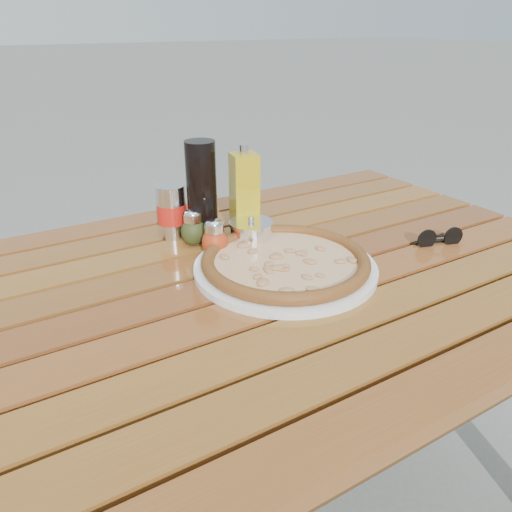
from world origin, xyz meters
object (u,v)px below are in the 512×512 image
oregano_shaker (193,228)px  soda_can (172,211)px  pizza (285,261)px  olive_oil_cruet (244,195)px  plate (285,268)px  sunglasses (439,238)px  dark_bottle (202,191)px  table (261,307)px  parmesan_tin (251,234)px  pepper_shaker (215,239)px

oregano_shaker → soda_can: (-0.02, 0.07, 0.02)m
pizza → olive_oil_cruet: 0.21m
plate → sunglasses: bearing=-11.1°
oregano_shaker → dark_bottle: dark_bottle is taller
table → plate: 0.10m
parmesan_tin → sunglasses: size_ratio=1.09×
plate → parmesan_tin: bearing=89.3°
table → olive_oil_cruet: (0.07, 0.18, 0.17)m
plate → pizza: (0.00, 0.00, 0.02)m
pizza → soda_can: bearing=112.7°
plate → olive_oil_cruet: (0.02, 0.20, 0.09)m
oregano_shaker → sunglasses: (0.46, -0.28, -0.02)m
table → oregano_shaker: size_ratio=17.07×
dark_bottle → parmesan_tin: 0.14m
soda_can → dark_bottle: bearing=-41.1°
oregano_shaker → olive_oil_cruet: size_ratio=0.39×
pepper_shaker → oregano_shaker: size_ratio=1.00×
pizza → pepper_shaker: (-0.08, 0.14, 0.02)m
plate → dark_bottle: 0.26m
pepper_shaker → dark_bottle: bearing=77.8°
sunglasses → soda_can: bearing=161.8°
pizza → parmesan_tin: 0.13m
plate → dark_bottle: (-0.06, 0.23, 0.10)m
dark_bottle → plate: bearing=-74.8°
table → pizza: (0.05, -0.01, 0.10)m
pepper_shaker → dark_bottle: size_ratio=0.37×
parmesan_tin → soda_can: bearing=129.0°
table → sunglasses: bearing=-11.8°
soda_can → oregano_shaker: bearing=-74.2°
plate → olive_oil_cruet: olive_oil_cruet is taller
oregano_shaker → soda_can: 0.07m
olive_oil_cruet → sunglasses: 0.44m
dark_bottle → pizza: bearing=-74.8°
soda_can → olive_oil_cruet: 0.17m
soda_can → olive_oil_cruet: size_ratio=0.57×
oregano_shaker → parmesan_tin: (0.10, -0.08, -0.01)m
pizza → pepper_shaker: pepper_shaker is taller
oregano_shaker → plate: bearing=-65.1°
table → dark_bottle: bearing=94.5°
soda_can → olive_oil_cruet: olive_oil_cruet is taller
parmesan_tin → sunglasses: bearing=-29.7°
table → oregano_shaker: (-0.05, 0.20, 0.11)m
plate → pepper_shaker: size_ratio=4.39×
pepper_shaker → table: bearing=-72.4°
dark_bottle → sunglasses: bearing=-35.7°
table → plate: (0.05, -0.01, 0.08)m
oregano_shaker → soda_can: soda_can is taller
plate → olive_oil_cruet: 0.22m
soda_can → olive_oil_cruet: (0.14, -0.09, 0.04)m
plate → parmesan_tin: 0.14m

